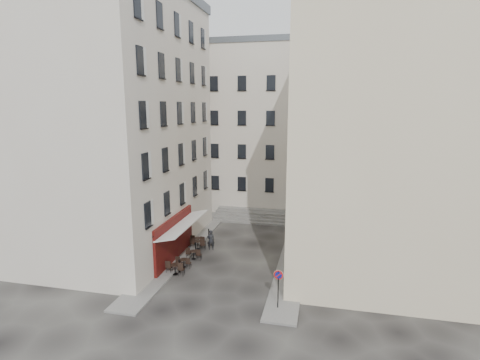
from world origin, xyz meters
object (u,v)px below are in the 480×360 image
(bistro_table_a, at_px, (175,268))
(bistro_table_b, at_px, (184,262))
(no_parking_sign, at_px, (278,282))
(pedestrian, at_px, (211,240))

(bistro_table_a, bearing_deg, bistro_table_b, 84.22)
(no_parking_sign, bearing_deg, bistro_table_a, 166.23)
(bistro_table_b, xyz_separation_m, pedestrian, (0.92, 3.83, 0.42))
(bistro_table_a, height_order, bistro_table_b, bistro_table_a)
(no_parking_sign, bearing_deg, bistro_table_b, 158.11)
(no_parking_sign, relative_size, pedestrian, 1.46)
(bistro_table_a, relative_size, bistro_table_b, 1.20)
(bistro_table_a, bearing_deg, no_parking_sign, -21.19)
(no_parking_sign, distance_m, bistro_table_b, 8.72)
(bistro_table_b, bearing_deg, pedestrian, 76.48)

